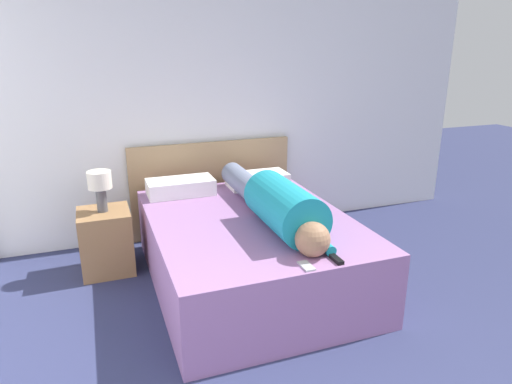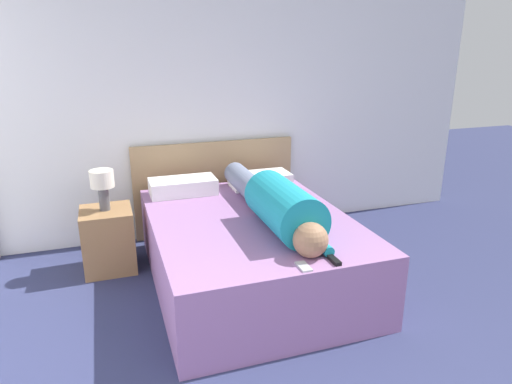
% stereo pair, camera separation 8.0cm
% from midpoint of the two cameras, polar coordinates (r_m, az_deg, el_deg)
% --- Properties ---
extents(wall_back, '(5.40, 0.06, 2.60)m').
position_cam_midpoint_polar(wall_back, '(4.46, -5.13, 11.28)').
color(wall_back, white).
rests_on(wall_back, ground_plane).
extents(bed, '(1.47, 1.94, 0.55)m').
position_cam_midpoint_polar(bed, '(3.61, -1.44, -7.26)').
color(bed, '#936699').
rests_on(bed, ground_plane).
extents(headboard, '(1.59, 0.04, 0.92)m').
position_cam_midpoint_polar(headboard, '(4.54, -5.98, 0.52)').
color(headboard, tan).
rests_on(headboard, ground_plane).
extents(nightstand, '(0.41, 0.41, 0.53)m').
position_cam_midpoint_polar(nightstand, '(4.00, -18.77, -5.83)').
color(nightstand, olive).
rests_on(nightstand, ground_plane).
extents(table_lamp, '(0.19, 0.19, 0.33)m').
position_cam_midpoint_polar(table_lamp, '(3.84, -19.49, 0.93)').
color(table_lamp, '#4C4C51').
rests_on(table_lamp, nightstand).
extents(person_lying, '(0.35, 1.80, 0.35)m').
position_cam_midpoint_polar(person_lying, '(3.36, 1.75, -1.38)').
color(person_lying, '#936B4C').
rests_on(person_lying, bed).
extents(pillow_near_headboard, '(0.58, 0.30, 0.14)m').
position_cam_midpoint_polar(pillow_near_headboard, '(4.08, -9.95, 0.63)').
color(pillow_near_headboard, white).
rests_on(pillow_near_headboard, bed).
extents(pillow_second, '(0.55, 0.30, 0.12)m').
position_cam_midpoint_polar(pillow_second, '(4.26, -0.35, 1.55)').
color(pillow_second, white).
rests_on(pillow_second, bed).
extents(tv_remote, '(0.04, 0.15, 0.02)m').
position_cam_midpoint_polar(tv_remote, '(2.86, 9.09, -8.20)').
color(tv_remote, black).
rests_on(tv_remote, bed).
extents(cell_phone, '(0.06, 0.13, 0.01)m').
position_cam_midpoint_polar(cell_phone, '(2.76, 5.49, -9.19)').
color(cell_phone, '#B2B7BC').
rests_on(cell_phone, bed).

